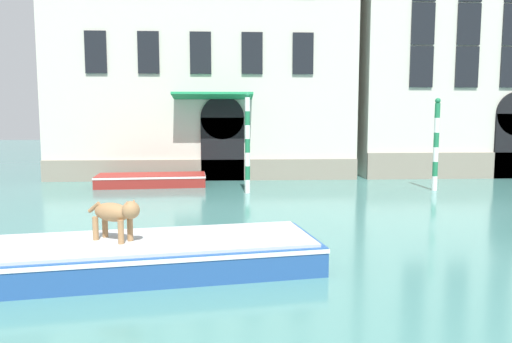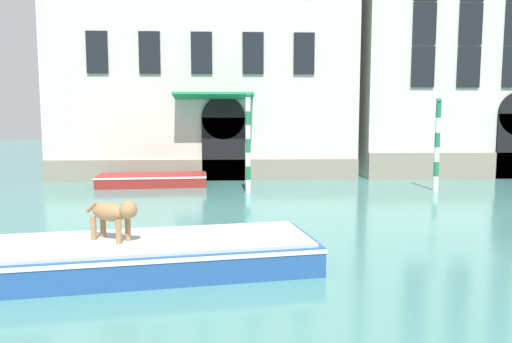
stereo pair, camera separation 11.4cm
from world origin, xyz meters
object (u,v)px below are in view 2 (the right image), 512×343
Objects in this scene: dog_on_deck at (114,213)px; mooring_pole_2 at (248,143)px; mooring_pole_0 at (437,144)px; boat_foreground at (104,256)px; boat_moored_near_palazzo at (152,180)px.

mooring_pole_2 is at bearing 103.85° from dog_on_deck.
dog_on_deck is at bearing -106.82° from mooring_pole_2.
mooring_pole_0 is at bearing 1.94° from mooring_pole_2.
mooring_pole_2 is (3.15, 9.87, 1.65)m from boat_foreground.
boat_moored_near_palazzo is at bearing 151.23° from mooring_pole_2.
boat_moored_near_palazzo is at bearing 126.05° from dog_on_deck.
boat_foreground is at bearing -107.71° from mooring_pole_2.
mooring_pole_0 reaches higher than dog_on_deck.
mooring_pole_0 is at bearing 34.03° from boat_foreground.
boat_moored_near_palazzo is 1.21× the size of mooring_pole_2.
mooring_pole_0 is 0.95× the size of mooring_pole_2.
boat_foreground is 14.90m from mooring_pole_0.
mooring_pole_0 is (10.63, 10.06, 0.71)m from dog_on_deck.
boat_foreground is 7.56× the size of dog_on_deck.
mooring_pole_0 is 7.67m from mooring_pole_2.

